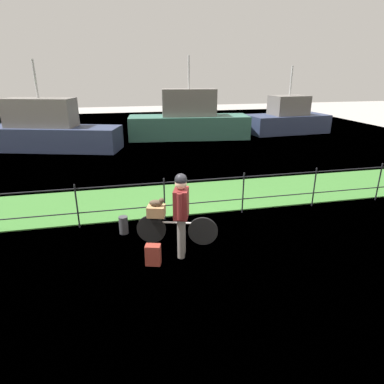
# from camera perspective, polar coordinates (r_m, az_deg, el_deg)

# --- Properties ---
(ground_plane) EXTENTS (60.00, 60.00, 0.00)m
(ground_plane) POSITION_cam_1_polar(r_m,az_deg,el_deg) (6.77, 6.14, -10.31)
(ground_plane) COLOR #9E9993
(grass_strip) EXTENTS (27.00, 2.40, 0.03)m
(grass_strip) POSITION_cam_1_polar(r_m,az_deg,el_deg) (9.48, 0.12, -0.86)
(grass_strip) COLOR #38702D
(grass_strip) RESTS_ON ground
(harbor_water) EXTENTS (30.00, 30.00, 0.00)m
(harbor_water) POSITION_cam_1_polar(r_m,az_deg,el_deg) (15.67, -5.26, 7.50)
(harbor_water) COLOR #60849E
(harbor_water) RESTS_ON ground
(iron_fence) EXTENTS (18.04, 0.04, 1.07)m
(iron_fence) POSITION_cam_1_polar(r_m,az_deg,el_deg) (8.06, 2.23, -0.13)
(iron_fence) COLOR black
(iron_fence) RESTS_ON ground
(bicycle_main) EXTENTS (1.63, 0.56, 0.62)m
(bicycle_main) POSITION_cam_1_polar(r_m,az_deg,el_deg) (6.90, -2.81, -6.46)
(bicycle_main) COLOR black
(bicycle_main) RESTS_ON ground
(wooden_crate) EXTENTS (0.42, 0.38, 0.22)m
(wooden_crate) POSITION_cam_1_polar(r_m,az_deg,el_deg) (6.79, -6.22, -3.28)
(wooden_crate) COLOR #A87F51
(wooden_crate) RESTS_ON bicycle_main
(terrier_dog) EXTENTS (0.32, 0.22, 0.18)m
(terrier_dog) POSITION_cam_1_polar(r_m,az_deg,el_deg) (6.72, -6.07, -1.81)
(terrier_dog) COLOR #4C3D2D
(terrier_dog) RESTS_ON wooden_crate
(cyclist_person) EXTENTS (0.37, 0.52, 1.68)m
(cyclist_person) POSITION_cam_1_polar(r_m,az_deg,el_deg) (6.19, -1.89, -2.81)
(cyclist_person) COLOR slate
(cyclist_person) RESTS_ON ground
(backpack_on_paving) EXTENTS (0.32, 0.25, 0.40)m
(backpack_on_paving) POSITION_cam_1_polar(r_m,az_deg,el_deg) (6.29, -6.75, -10.74)
(backpack_on_paving) COLOR maroon
(backpack_on_paving) RESTS_ON ground
(mooring_bollard) EXTENTS (0.20, 0.20, 0.40)m
(mooring_bollard) POSITION_cam_1_polar(r_m,az_deg,el_deg) (7.52, -11.77, -5.61)
(mooring_bollard) COLOR #38383D
(mooring_bollard) RESTS_ON ground
(moored_boat_near) EXTENTS (7.10, 3.60, 3.91)m
(moored_boat_near) POSITION_cam_1_polar(r_m,az_deg,el_deg) (16.68, -24.35, 9.53)
(moored_boat_near) COLOR #2D3856
(moored_boat_near) RESTS_ON ground
(moored_boat_mid) EXTENTS (4.77, 2.38, 3.71)m
(moored_boat_mid) POSITION_cam_1_polar(r_m,az_deg,el_deg) (20.54, 16.19, 12.02)
(moored_boat_mid) COLOR #2D3856
(moored_boat_mid) RESTS_ON ground
(moored_boat_far) EXTENTS (6.52, 2.58, 4.17)m
(moored_boat_far) POSITION_cam_1_polar(r_m,az_deg,el_deg) (18.00, -0.54, 12.25)
(moored_boat_far) COLOR #336656
(moored_boat_far) RESTS_ON ground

